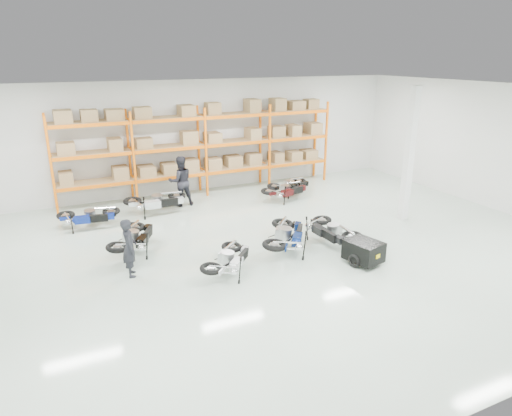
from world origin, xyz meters
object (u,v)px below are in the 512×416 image
moto_silver_left (229,255)px  person_back (181,181)px  moto_blue_centre (287,231)px  moto_back_d (286,187)px  moto_black_far_left (134,234)px  moto_back_a (88,213)px  person_left (129,248)px  trailer (363,251)px  moto_back_c (290,182)px  moto_back_b (156,197)px  moto_touring_right (330,226)px

moto_silver_left → person_back: bearing=-51.1°
moto_blue_centre → moto_back_d: (2.32, 4.27, -0.09)m
moto_back_d → moto_black_far_left: bearing=98.8°
moto_back_a → person_left: 4.10m
moto_blue_centre → moto_back_a: (-4.98, 4.41, -0.09)m
trailer → moto_back_c: moto_back_c is taller
moto_back_a → moto_silver_left: bearing=-140.5°
moto_black_far_left → moto_back_d: size_ratio=1.07×
moto_back_b → person_back: 1.23m
moto_black_far_left → moto_back_d: bearing=-130.0°
moto_silver_left → person_left: person_left is taller
moto_blue_centre → moto_touring_right: (1.44, -0.07, -0.06)m
moto_back_b → person_left: bearing=160.1°
moto_back_b → person_left: 4.87m
moto_touring_right → moto_back_b: size_ratio=0.93×
moto_back_a → person_back: 3.60m
moto_blue_centre → moto_silver_left: 2.15m
moto_black_far_left → moto_back_a: (-0.98, 2.60, -0.04)m
moto_touring_right → person_left: (-5.82, 0.43, 0.22)m
moto_back_a → moto_back_d: (7.30, -0.13, 0.00)m
moto_back_d → person_back: 4.05m
moto_silver_left → person_left: 2.54m
moto_black_far_left → person_back: person_back is taller
moto_black_far_left → person_left: person_left is taller
moto_black_far_left → person_left: size_ratio=1.20×
moto_black_far_left → person_left: bearing=103.8°
moto_black_far_left → moto_back_c: size_ratio=1.12×
moto_back_c → person_left: person_left is taller
moto_back_c → person_left: bearing=109.7°
person_back → moto_back_b: bearing=27.9°
moto_silver_left → moto_back_a: size_ratio=0.98×
moto_blue_centre → moto_back_d: 4.86m
moto_silver_left → moto_back_a: bearing=-16.1°
moto_back_c → moto_back_d: (-0.52, -0.59, 0.02)m
moto_blue_centre → moto_back_a: bearing=-5.3°
moto_touring_right → person_left: 5.84m
moto_back_b → person_back: bearing=-62.9°
moto_blue_centre → moto_back_c: size_ratio=1.21×
moto_silver_left → moto_back_c: size_ratio=1.02×
moto_back_b → moto_back_a: bearing=103.0°
moto_touring_right → moto_back_b: (-4.05, 4.96, 0.04)m
moto_black_far_left → moto_back_c: moto_black_far_left is taller
moto_blue_centre → moto_back_d: bearing=-82.2°
person_back → moto_black_far_left: bearing=58.0°
moto_silver_left → trailer: moto_silver_left is taller
moto_touring_right → person_left: size_ratio=1.17×
moto_silver_left → moto_back_b: (-0.56, 5.51, 0.08)m
person_back → moto_silver_left: bearing=87.5°
trailer → moto_back_c: size_ratio=0.98×
moto_black_far_left → moto_back_c: bearing=-127.2°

